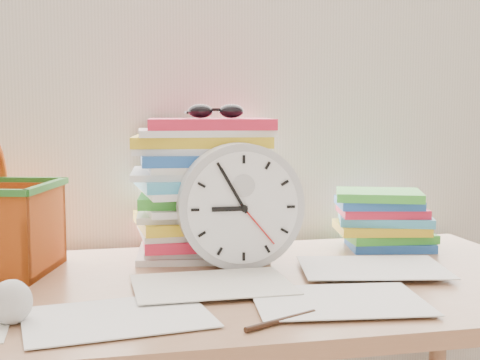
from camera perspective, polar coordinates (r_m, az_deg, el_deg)
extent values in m
cube|color=silver|center=(1.63, -5.05, 13.92)|extent=(2.40, 0.01, 2.50)
cube|color=#9B6A48|center=(1.29, -2.60, -9.35)|extent=(1.40, 0.70, 0.03)
cylinder|color=#BABABA|center=(1.37, 0.05, -2.25)|extent=(0.26, 0.05, 0.26)
sphere|color=silver|center=(1.10, -19.00, -9.78)|extent=(0.07, 0.07, 0.07)
cylinder|color=black|center=(1.05, 3.54, -11.90)|extent=(0.13, 0.07, 0.01)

